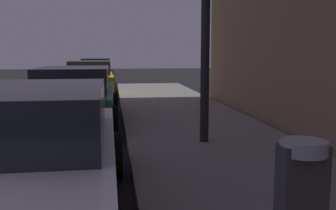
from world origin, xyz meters
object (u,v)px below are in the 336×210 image
at_px(car_white, 26,156).
at_px(car_yellow_cab, 90,79).
at_px(car_green, 75,97).
at_px(car_blue, 96,71).

height_order(car_white, car_yellow_cab, same).
bearing_deg(car_green, car_yellow_cab, 89.99).
xyz_separation_m(car_white, car_blue, (0.00, 18.36, -0.01)).
bearing_deg(car_blue, car_yellow_cab, -90.00).
bearing_deg(car_yellow_cab, car_green, -90.01).
distance_m(car_white, car_yellow_cab, 11.95).
relative_size(car_white, car_yellow_cab, 1.01).
xyz_separation_m(car_white, car_green, (-0.00, 5.45, -0.01)).
height_order(car_white, car_green, same).
bearing_deg(car_blue, car_green, -90.01).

